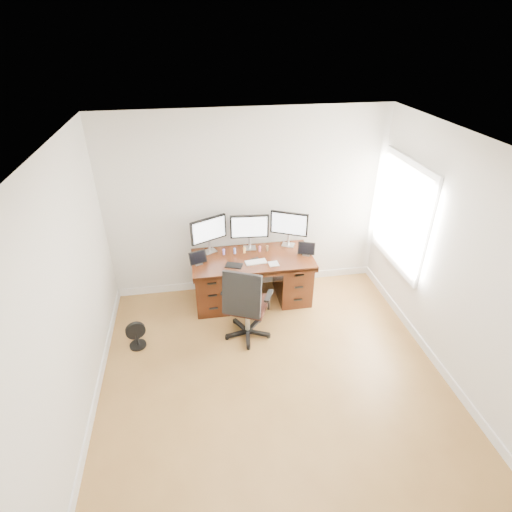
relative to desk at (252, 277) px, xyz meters
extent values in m
plane|color=olive|center=(0.00, -1.83, -0.40)|extent=(4.50, 4.50, 0.00)
cube|color=silver|center=(0.00, 0.42, 0.95)|extent=(4.00, 0.10, 2.70)
cube|color=silver|center=(2.00, -1.83, 0.95)|extent=(0.10, 4.50, 2.70)
cube|color=white|center=(1.97, -0.33, 1.00)|extent=(0.04, 1.30, 1.50)
cube|color=white|center=(1.95, -0.33, 1.00)|extent=(0.01, 1.15, 1.35)
cube|color=#3B1A0B|center=(0.00, -0.03, 0.32)|extent=(1.70, 0.80, 0.05)
cube|color=#3B1A0B|center=(-0.60, 0.00, -0.05)|extent=(0.45, 0.70, 0.70)
cube|color=#3B1A0B|center=(0.60, 0.00, -0.05)|extent=(0.45, 0.70, 0.70)
cube|color=black|center=(0.00, 0.27, 0.10)|extent=(0.74, 0.03, 0.40)
cylinder|color=black|center=(-0.18, -0.76, -0.36)|extent=(0.77, 0.77, 0.08)
cylinder|color=silver|center=(-0.18, -0.76, -0.11)|extent=(0.06, 0.06, 0.41)
cube|color=black|center=(-0.18, -0.76, 0.10)|extent=(0.65, 0.64, 0.07)
cube|color=black|center=(-0.28, -0.96, 0.41)|extent=(0.46, 0.24, 0.57)
cube|color=black|center=(-0.44, -0.64, 0.28)|extent=(0.16, 0.25, 0.03)
cube|color=black|center=(0.07, -0.87, 0.28)|extent=(0.16, 0.25, 0.03)
cylinder|color=black|center=(-1.62, -0.75, -0.39)|extent=(0.21, 0.21, 0.03)
cylinder|color=black|center=(-1.62, -0.75, -0.29)|extent=(0.04, 0.04, 0.18)
cylinder|color=black|center=(-1.62, -0.75, -0.16)|extent=(0.25, 0.12, 0.25)
cube|color=silver|center=(-0.58, 0.24, 0.35)|extent=(0.22, 0.20, 0.01)
cylinder|color=silver|center=(-0.58, 0.24, 0.44)|extent=(0.04, 0.04, 0.18)
cube|color=black|center=(-0.58, 0.24, 0.70)|extent=(0.51, 0.27, 0.35)
cube|color=white|center=(-0.57, 0.22, 0.70)|extent=(0.45, 0.22, 0.30)
cube|color=silver|center=(0.00, 0.24, 0.35)|extent=(0.19, 0.15, 0.01)
cylinder|color=silver|center=(0.00, 0.24, 0.44)|extent=(0.04, 0.04, 0.18)
cube|color=black|center=(0.00, 0.24, 0.70)|extent=(0.55, 0.08, 0.35)
cube|color=white|center=(0.00, 0.22, 0.70)|extent=(0.50, 0.04, 0.30)
cube|color=silver|center=(0.58, 0.24, 0.35)|extent=(0.22, 0.20, 0.01)
cylinder|color=silver|center=(0.58, 0.24, 0.44)|extent=(0.04, 0.04, 0.18)
cube|color=black|center=(0.58, 0.24, 0.70)|extent=(0.51, 0.27, 0.35)
cube|color=white|center=(0.57, 0.22, 0.70)|extent=(0.45, 0.22, 0.30)
cube|color=silver|center=(-0.76, -0.08, 0.35)|extent=(0.12, 0.11, 0.01)
cube|color=black|center=(-0.76, -0.08, 0.45)|extent=(0.25, 0.14, 0.17)
cube|color=silver|center=(0.77, -0.08, 0.35)|extent=(0.12, 0.11, 0.01)
cube|color=black|center=(0.77, -0.08, 0.45)|extent=(0.25, 0.15, 0.17)
cube|color=white|center=(0.03, -0.17, 0.36)|extent=(0.30, 0.15, 0.01)
cube|color=silver|center=(0.26, -0.25, 0.35)|extent=(0.14, 0.14, 0.01)
cube|color=black|center=(-0.28, -0.20, 0.35)|extent=(0.27, 0.22, 0.01)
cube|color=black|center=(0.02, -0.09, 0.35)|extent=(0.14, 0.10, 0.01)
cylinder|color=#9071E5|center=(-0.39, 0.12, 0.38)|extent=(0.03, 0.03, 0.06)
sphere|color=#9071E5|center=(-0.39, 0.12, 0.42)|extent=(0.04, 0.04, 0.04)
cylinder|color=#6F8AF1|center=(-0.23, 0.12, 0.38)|extent=(0.03, 0.03, 0.06)
sphere|color=#6F8AF1|center=(-0.23, 0.12, 0.42)|extent=(0.04, 0.04, 0.04)
cylinder|color=#F8B753|center=(-0.09, 0.12, 0.38)|extent=(0.03, 0.03, 0.06)
sphere|color=#F8B753|center=(-0.09, 0.12, 0.42)|extent=(0.04, 0.04, 0.04)
cylinder|color=#E05F8C|center=(0.13, 0.12, 0.38)|extent=(0.03, 0.03, 0.06)
sphere|color=#E05F8C|center=(0.13, 0.12, 0.42)|extent=(0.04, 0.04, 0.04)
cylinder|color=olive|center=(0.24, 0.12, 0.38)|extent=(0.03, 0.03, 0.06)
sphere|color=olive|center=(0.24, 0.12, 0.42)|extent=(0.04, 0.04, 0.04)
camera|label=1|loc=(-0.74, -4.80, 3.23)|focal=28.00mm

